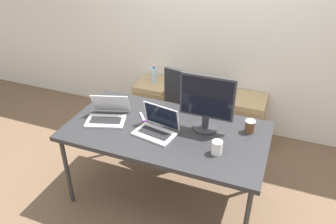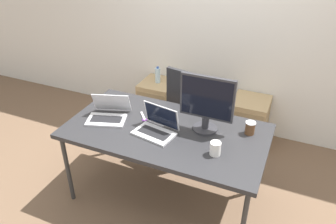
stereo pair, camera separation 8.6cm
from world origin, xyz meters
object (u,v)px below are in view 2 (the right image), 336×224
monitor (207,103)px  coffee_cup_white (215,148)px  office_chair (193,121)px  laptop_left (156,127)px  water_bottle (158,75)px  cabinet_left (158,102)px  coffee_cup_brown (250,128)px  cabinet_right (249,121)px  laptop_right (108,114)px

monitor → coffee_cup_white: 0.40m
coffee_cup_white → office_chair: bearing=117.7°
laptop_left → water_bottle: bearing=114.7°
cabinet_left → coffee_cup_brown: size_ratio=4.99×
water_bottle → coffee_cup_white: size_ratio=1.88×
cabinet_right → laptop_right: laptop_right is taller
cabinet_right → laptop_left: (-0.59, -1.30, 0.54)m
laptop_left → laptop_right: (-0.50, 0.03, -0.00)m
water_bottle → coffee_cup_brown: bearing=-36.9°
office_chair → monitor: bearing=-63.7°
monitor → water_bottle: bearing=131.4°
cabinet_left → water_bottle: bearing=90.0°
cabinet_left → cabinet_right: same height
cabinet_left → coffee_cup_white: size_ratio=5.00×
coffee_cup_brown → office_chair: bearing=140.8°
cabinet_right → water_bottle: water_bottle is taller
cabinet_left → monitor: size_ratio=1.11×
laptop_right → coffee_cup_brown: laptop_right is taller
office_chair → cabinet_left: (-0.64, 0.44, -0.11)m
coffee_cup_brown → cabinet_left: bearing=143.1°
cabinet_right → laptop_left: laptop_left is taller
office_chair → coffee_cup_white: (0.50, -0.96, 0.43)m
cabinet_left → cabinet_right: 1.19m
water_bottle → laptop_right: (0.10, -1.27, 0.16)m
office_chair → laptop_left: bearing=-92.9°
laptop_left → cabinet_left: bearing=114.8°
laptop_right → cabinet_right: bearing=49.3°
monitor → coffee_cup_brown: 0.43m
laptop_left → monitor: monitor is taller
coffee_cup_brown → laptop_right: bearing=-167.8°
office_chair → cabinet_left: 0.78m
laptop_right → monitor: size_ratio=0.78×
coffee_cup_white → cabinet_left: bearing=129.4°
cabinet_left → laptop_left: 1.53m
laptop_left → coffee_cup_brown: 0.79m
coffee_cup_brown → cabinet_right: bearing=98.3°
office_chair → cabinet_right: (0.54, 0.44, -0.11)m
laptop_right → monitor: (0.87, 0.17, 0.21)m
office_chair → laptop_left: (-0.04, -0.86, 0.43)m
laptop_left → coffee_cup_brown: size_ratio=3.33×
water_bottle → coffee_cup_white: coffee_cup_white is taller
cabinet_left → coffee_cup_brown: bearing=-36.9°
cabinet_left → laptop_left: size_ratio=1.50×
office_chair → monitor: (0.32, -0.66, 0.64)m
cabinet_left → cabinet_right: bearing=0.0°
cabinet_right → water_bottle: 1.25m
water_bottle → laptop_left: (0.60, -1.30, 0.16)m
monitor → coffee_cup_brown: monitor is taller
laptop_left → coffee_cup_white: size_ratio=3.34×
cabinet_right → laptop_right: 1.75m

